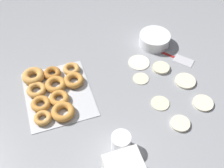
# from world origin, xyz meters

# --- Properties ---
(ground_plane) EXTENTS (3.00, 3.00, 0.00)m
(ground_plane) POSITION_xyz_m (0.00, 0.00, 0.00)
(ground_plane) COLOR gray
(pancake_0) EXTENTS (0.08, 0.08, 0.01)m
(pancake_0) POSITION_xyz_m (-0.07, 0.03, 0.00)
(pancake_0) COLOR beige
(pancake_0) RESTS_ON ground_plane
(pancake_1) EXTENTS (0.09, 0.09, 0.01)m
(pancake_1) POSITION_xyz_m (0.10, 0.06, 0.00)
(pancake_1) COLOR beige
(pancake_1) RESTS_ON ground_plane
(pancake_2) EXTENTS (0.09, 0.09, 0.01)m
(pancake_2) POSITION_xyz_m (0.24, 0.09, 0.01)
(pancake_2) COLOR beige
(pancake_2) RESTS_ON ground_plane
(pancake_3) EXTENTS (0.11, 0.11, 0.01)m
(pancake_3) POSITION_xyz_m (-0.18, 0.06, 0.00)
(pancake_3) COLOR silver
(pancake_3) RESTS_ON ground_plane
(pancake_4) EXTENTS (0.10, 0.10, 0.01)m
(pancake_4) POSITION_xyz_m (0.17, 0.25, 0.01)
(pancake_4) COLOR beige
(pancake_4) RESTS_ON ground_plane
(pancake_5) EXTENTS (0.09, 0.09, 0.01)m
(pancake_5) POSITION_xyz_m (-0.10, 0.16, 0.01)
(pancake_5) COLOR beige
(pancake_5) RESTS_ON ground_plane
(pancake_6) EXTENTS (0.10, 0.10, 0.01)m
(pancake_6) POSITION_xyz_m (0.02, 0.23, 0.01)
(pancake_6) COLOR beige
(pancake_6) RESTS_ON ground_plane
(donut_tray) EXTENTS (0.38, 0.32, 0.04)m
(donut_tray) POSITION_xyz_m (-0.13, -0.41, 0.02)
(donut_tray) COLOR silver
(donut_tray) RESTS_ON ground_plane
(batter_bowl) EXTENTS (0.17, 0.17, 0.06)m
(batter_bowl) POSITION_xyz_m (-0.30, 0.20, 0.03)
(batter_bowl) COLOR white
(batter_bowl) RESTS_ON ground_plane
(paper_cup) EXTENTS (0.08, 0.08, 0.09)m
(paper_cup) POSITION_xyz_m (0.26, -0.20, 0.04)
(paper_cup) COLOR white
(paper_cup) RESTS_ON ground_plane
(spatula) EXTENTS (0.20, 0.18, 0.01)m
(spatula) POSITION_xyz_m (-0.14, 0.28, 0.00)
(spatula) COLOR maroon
(spatula) RESTS_ON ground_plane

